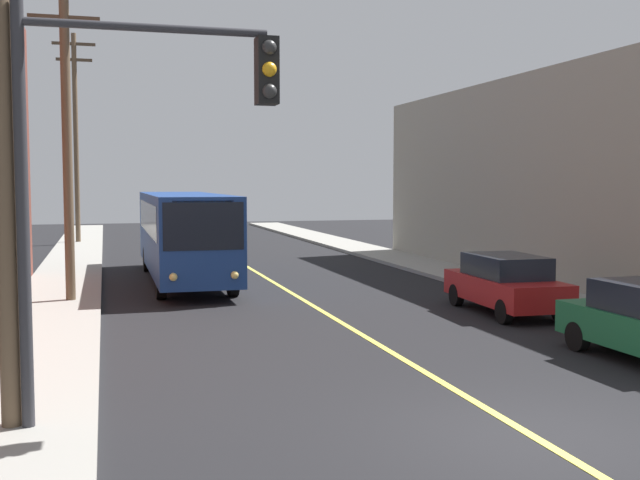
% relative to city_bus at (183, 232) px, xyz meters
% --- Properties ---
extents(ground_plane, '(120.00, 120.00, 0.00)m').
position_rel_city_bus_xyz_m(ground_plane, '(3.08, -18.79, -1.82)').
color(ground_plane, black).
extents(sidewalk_left, '(2.50, 90.00, 0.15)m').
position_rel_city_bus_xyz_m(sidewalk_left, '(-4.17, -8.79, -1.74)').
color(sidewalk_left, gray).
rests_on(sidewalk_left, ground).
extents(sidewalk_right, '(2.50, 90.00, 0.15)m').
position_rel_city_bus_xyz_m(sidewalk_right, '(10.33, -8.79, -1.74)').
color(sidewalk_right, gray).
rests_on(sidewalk_right, ground).
extents(lane_stripe_center, '(0.16, 60.00, 0.01)m').
position_rel_city_bus_xyz_m(lane_stripe_center, '(3.08, -3.79, -1.81)').
color(lane_stripe_center, '#D8CC4C').
rests_on(lane_stripe_center, ground).
extents(city_bus, '(2.58, 12.16, 3.20)m').
position_rel_city_bus_xyz_m(city_bus, '(0.00, 0.00, 0.00)').
color(city_bus, navy).
rests_on(city_bus, ground).
extents(parked_car_red, '(1.95, 4.46, 1.62)m').
position_rel_city_bus_xyz_m(parked_car_red, '(7.90, -9.37, -0.98)').
color(parked_car_red, maroon).
rests_on(parked_car_red, ground).
extents(utility_pole_near, '(2.40, 0.28, 9.28)m').
position_rel_city_bus_xyz_m(utility_pole_near, '(-4.10, -16.75, 3.46)').
color(utility_pole_near, brown).
rests_on(utility_pole_near, sidewalk_left).
extents(utility_pole_mid, '(2.40, 0.28, 9.70)m').
position_rel_city_bus_xyz_m(utility_pole_mid, '(-3.77, -4.57, 3.68)').
color(utility_pole_mid, brown).
rests_on(utility_pole_mid, sidewalk_left).
extents(utility_pole_far, '(2.40, 0.28, 11.98)m').
position_rel_city_bus_xyz_m(utility_pole_far, '(-4.27, 18.61, 4.85)').
color(utility_pole_far, brown).
rests_on(utility_pole_far, sidewalk_left).
extents(traffic_signal_left_corner, '(3.75, 0.48, 6.00)m').
position_rel_city_bus_xyz_m(traffic_signal_left_corner, '(-2.33, -16.87, 2.49)').
color(traffic_signal_left_corner, '#2D2D33').
rests_on(traffic_signal_left_corner, sidewalk_left).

